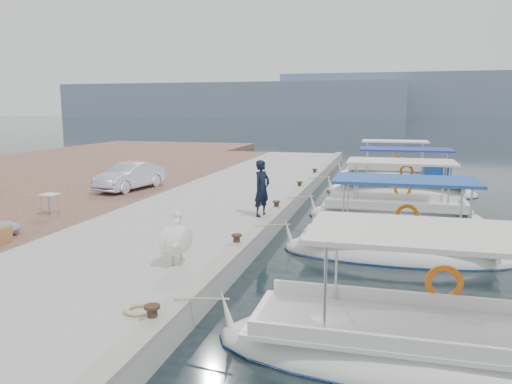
# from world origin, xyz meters

# --- Properties ---
(ground) EXTENTS (400.00, 400.00, 0.00)m
(ground) POSITION_xyz_m (0.00, 0.00, 0.00)
(ground) COLOR black
(ground) RESTS_ON ground
(concrete_quay) EXTENTS (6.00, 40.00, 0.50)m
(concrete_quay) POSITION_xyz_m (-3.00, 5.00, 0.25)
(concrete_quay) COLOR #9B9C96
(concrete_quay) RESTS_ON ground
(quay_curb) EXTENTS (0.44, 40.00, 0.12)m
(quay_curb) POSITION_xyz_m (-0.22, 5.00, 0.56)
(quay_curb) COLOR gray
(quay_curb) RESTS_ON concrete_quay
(cobblestone_strip) EXTENTS (4.00, 40.00, 0.50)m
(cobblestone_strip) POSITION_xyz_m (-8.00, 5.00, 0.25)
(cobblestone_strip) COLOR brown
(cobblestone_strip) RESTS_ON ground
(distant_hills) EXTENTS (330.00, 60.00, 18.00)m
(distant_hills) POSITION_xyz_m (29.61, 201.49, 7.61)
(distant_hills) COLOR slate
(distant_hills) RESTS_ON ground
(fishing_caique_a) EXTENTS (7.31, 2.43, 2.83)m
(fishing_caique_a) POSITION_xyz_m (4.24, -7.71, 0.12)
(fishing_caique_a) COLOR silver
(fishing_caique_a) RESTS_ON ground
(fishing_caique_b) EXTENTS (6.44, 2.16, 2.83)m
(fishing_caique_b) POSITION_xyz_m (3.81, -1.69, 0.13)
(fishing_caique_b) COLOR silver
(fishing_caique_b) RESTS_ON ground
(fishing_caique_c) EXTENTS (6.47, 2.42, 2.83)m
(fishing_caique_c) POSITION_xyz_m (3.82, 3.26, 0.12)
(fishing_caique_c) COLOR silver
(fishing_caique_c) RESTS_ON ground
(fishing_caique_d) EXTENTS (7.17, 2.33, 2.83)m
(fishing_caique_d) POSITION_xyz_m (4.28, 9.10, 0.19)
(fishing_caique_d) COLOR silver
(fishing_caique_d) RESTS_ON ground
(fishing_caique_e) EXTENTS (6.37, 2.15, 2.83)m
(fishing_caique_e) POSITION_xyz_m (3.78, 15.11, 0.13)
(fishing_caique_e) COLOR silver
(fishing_caique_e) RESTS_ON ground
(mooring_bollards) EXTENTS (0.28, 20.28, 0.33)m
(mooring_bollards) POSITION_xyz_m (-0.35, 1.50, 0.69)
(mooring_bollards) COLOR black
(mooring_bollards) RESTS_ON concrete_quay
(pelican) EXTENTS (0.78, 1.59, 1.23)m
(pelican) POSITION_xyz_m (-1.24, -5.38, 1.13)
(pelican) COLOR tan
(pelican) RESTS_ON concrete_quay
(fisherman) EXTENTS (0.71, 0.83, 1.92)m
(fisherman) POSITION_xyz_m (-0.60, 0.33, 1.46)
(fisherman) COLOR black
(fisherman) RESTS_ON concrete_quay
(parked_car) EXTENTS (1.96, 3.90, 1.23)m
(parked_car) POSITION_xyz_m (-7.72, 4.29, 1.11)
(parked_car) COLOR silver
(parked_car) RESTS_ON cobblestone_strip
(tarp_bundle) EXTENTS (1.10, 0.90, 0.40)m
(tarp_bundle) POSITION_xyz_m (-7.32, -4.06, 0.70)
(tarp_bundle) COLOR slate
(tarp_bundle) RESTS_ON cobblestone_strip
(folding_table) EXTENTS (0.55, 0.55, 0.73)m
(folding_table) POSITION_xyz_m (-7.74, -1.30, 1.02)
(folding_table) COLOR silver
(folding_table) RESTS_ON cobblestone_strip
(rope_coil) EXTENTS (0.54, 0.54, 0.10)m
(rope_coil) POSITION_xyz_m (-0.82, -8.11, 0.55)
(rope_coil) COLOR #C6B284
(rope_coil) RESTS_ON concrete_quay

